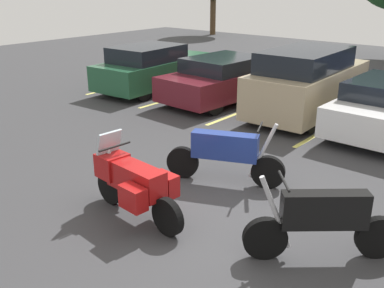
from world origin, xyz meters
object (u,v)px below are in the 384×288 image
motorcycle_third (225,153)px  car_tan (308,82)px  motorcycle_second (322,221)px  car_green (155,67)px  car_maroon (225,79)px  motorcycle_touring (133,182)px

motorcycle_third → car_tan: (-0.94, 5.23, 0.34)m
motorcycle_second → car_green: (-9.01, 5.85, 0.18)m
motorcycle_second → car_maroon: bearing=134.9°
car_maroon → car_tan: (2.74, 0.19, 0.24)m
car_tan → motorcycle_third: bearing=-79.8°
motorcycle_touring → car_maroon: size_ratio=0.44×
motorcycle_third → car_green: bearing=144.2°
motorcycle_touring → motorcycle_third: bearing=79.6°
motorcycle_second → car_tan: bearing=118.2°
motorcycle_second → motorcycle_third: motorcycle_third is taller
motorcycle_touring → car_green: bearing=132.5°
motorcycle_touring → car_tan: bearing=94.5°
motorcycle_touring → car_maroon: bearing=115.2°
motorcycle_touring → motorcycle_third: motorcycle_touring is taller
motorcycle_touring → car_tan: (-0.57, 7.24, 0.32)m
motorcycle_touring → car_green: size_ratio=0.43×
motorcycle_touring → motorcycle_third: 2.05m
motorcycle_second → car_tan: size_ratio=0.37×
car_green → car_tan: (5.60, 0.52, 0.18)m
motorcycle_touring → motorcycle_second: (2.84, 0.87, -0.04)m
car_maroon → car_tan: bearing=4.0°
car_green → car_tan: size_ratio=1.03×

